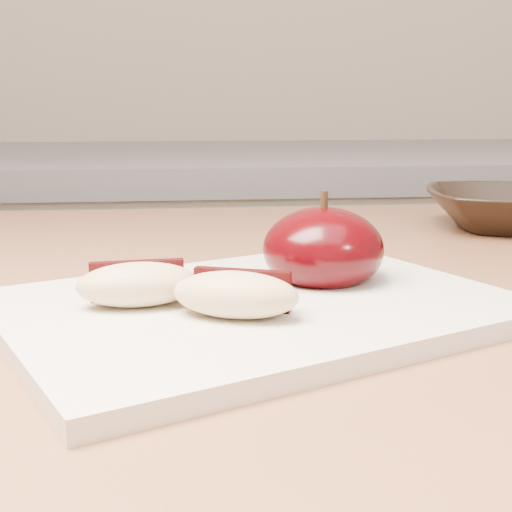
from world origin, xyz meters
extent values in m
cube|color=silver|center=(0.00, 1.20, 0.45)|extent=(2.40, 0.60, 0.90)
cube|color=slate|center=(0.00, 1.20, 0.92)|extent=(2.40, 0.62, 0.04)
cube|color=#8C5D3D|center=(0.00, 0.50, 0.88)|extent=(1.64, 0.64, 0.04)
cube|color=beige|center=(0.01, 0.39, 0.91)|extent=(0.34, 0.30, 0.01)
ellipsoid|color=black|center=(0.06, 0.43, 0.93)|extent=(0.09, 0.09, 0.05)
cylinder|color=black|center=(0.06, 0.43, 0.96)|extent=(0.00, 0.00, 0.01)
ellipsoid|color=tan|center=(-0.05, 0.39, 0.92)|extent=(0.07, 0.04, 0.02)
cube|color=black|center=(-0.05, 0.40, 0.92)|extent=(0.05, 0.01, 0.02)
ellipsoid|color=tan|center=(0.00, 0.36, 0.92)|extent=(0.07, 0.05, 0.02)
cube|color=black|center=(0.01, 0.37, 0.92)|extent=(0.05, 0.02, 0.02)
imported|color=black|center=(0.29, 0.65, 0.92)|extent=(0.19, 0.19, 0.04)
camera|label=1|loc=(-0.03, 0.00, 1.02)|focal=50.00mm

